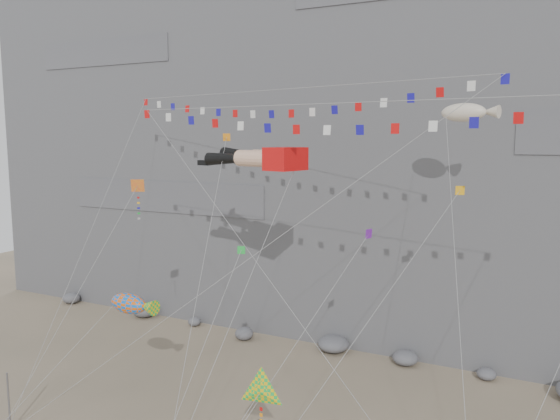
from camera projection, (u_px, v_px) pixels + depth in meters
name	position (u px, v px, depth m)	size (l,w,h in m)	color
cliff	(389.00, 65.00, 55.45)	(80.00, 28.00, 50.00)	slate
talus_boulders	(333.00, 344.00, 45.33)	(60.00, 3.00, 1.20)	slate
anchor_pole_left	(9.00, 402.00, 32.92)	(0.12, 0.12, 3.67)	gray
legs_kite	(259.00, 158.00, 35.87)	(8.42, 18.35, 22.61)	red
flag_banner_upper	(281.00, 90.00, 37.59)	(29.19, 17.71, 27.78)	red
flag_banner_lower	(344.00, 103.00, 29.90)	(29.75, 8.30, 22.42)	red
harlequin_kite	(137.00, 187.00, 35.75)	(5.30, 8.97, 17.11)	red
fish_windsock	(128.00, 304.00, 34.74)	(7.28, 7.39, 10.98)	#F35E0C
delta_kite	(261.00, 392.00, 25.95)	(3.77, 5.60, 8.01)	yellow
blimp_windsock	(463.00, 113.00, 34.43)	(5.60, 16.72, 24.94)	beige
small_kite_a	(226.00, 143.00, 37.45)	(5.28, 14.72, 23.03)	orange
small_kite_b	(366.00, 237.00, 31.29)	(5.74, 13.14, 18.14)	#711CA5
small_kite_c	(239.00, 255.00, 31.37)	(0.96, 11.06, 15.32)	green
small_kite_d	(456.00, 196.00, 31.54)	(8.31, 15.22, 21.99)	#FFB115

